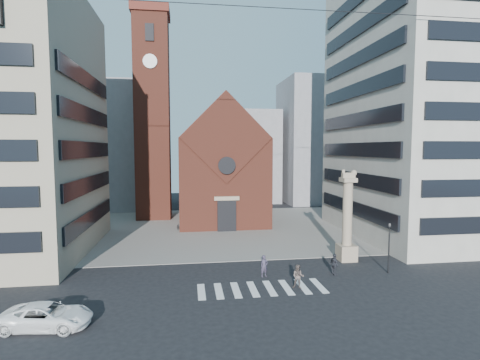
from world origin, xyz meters
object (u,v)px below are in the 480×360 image
pedestrian_0 (264,266)px  pedestrian_1 (298,277)px  lion_column (347,224)px  pedestrian_2 (334,265)px  scooter_0 (179,227)px  traffic_light (389,247)px  white_car (47,316)px

pedestrian_0 → pedestrian_1: size_ratio=0.98×
lion_column → pedestrian_2: (-2.79, -3.88, -2.55)m
pedestrian_0 → scooter_0: (-7.38, 18.57, -0.40)m
traffic_light → white_car: (-25.31, -6.34, -1.57)m
pedestrian_1 → pedestrian_2: (3.89, 2.46, -0.01)m
pedestrian_1 → white_car: bearing=-144.0°
lion_column → traffic_light: bearing=-63.5°
lion_column → white_car: lion_column is taller
pedestrian_0 → scooter_0: bearing=93.4°
traffic_light → pedestrian_0: (-10.70, 0.60, -1.38)m
pedestrian_0 → pedestrian_1: (2.02, -2.94, 0.01)m
lion_column → white_car: 25.65m
traffic_light → white_car: bearing=-165.9°
pedestrian_0 → pedestrian_2: (5.91, -0.48, 0.00)m
pedestrian_2 → scooter_0: size_ratio=1.04×
white_car → scooter_0: white_car is taller
traffic_light → pedestrian_0: traffic_light is taller
lion_column → scooter_0: bearing=136.7°
pedestrian_2 → scooter_0: (-13.29, 19.05, -0.40)m
white_car → pedestrian_0: 16.18m
traffic_light → pedestrian_2: bearing=178.5°
pedestrian_1 → pedestrian_2: pedestrian_1 is taller
traffic_light → scooter_0: (-18.07, 19.17, -1.78)m
white_car → scooter_0: 26.52m
traffic_light → pedestrian_1: (-8.67, -2.34, -1.37)m
pedestrian_0 → scooter_0: pedestrian_0 is taller
white_car → pedestrian_2: size_ratio=2.85×
pedestrian_2 → scooter_0: 23.23m
white_car → pedestrian_1: (16.63, 4.00, 0.20)m
pedestrian_1 → pedestrian_2: size_ratio=1.01×
white_car → pedestrian_1: size_ratio=2.82×
lion_column → pedestrian_1: lion_column is taller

